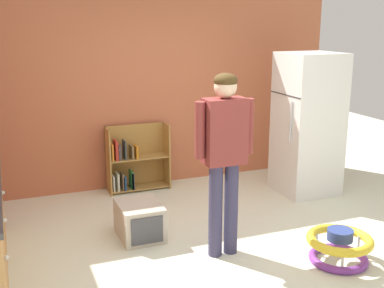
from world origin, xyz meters
name	(u,v)px	position (x,y,z in m)	size (l,w,h in m)	color
ground_plane	(223,256)	(0.00, 0.00, 0.00)	(12.00, 12.00, 0.00)	silver
back_wall	(149,84)	(0.00, 2.33, 1.35)	(5.20, 0.06, 2.70)	#BF6644
refrigerator	(308,124)	(1.76, 1.27, 0.89)	(0.73, 0.68, 1.78)	white
bookshelf	(133,162)	(-0.29, 2.15, 0.37)	(0.80, 0.28, 0.85)	#AC7F3F
standing_person	(224,148)	(0.02, 0.05, 1.04)	(0.57, 0.22, 1.72)	#393656
baby_walker	(339,246)	(0.94, -0.49, 0.16)	(0.60, 0.60, 0.32)	purple
pet_carrier	(140,220)	(-0.61, 0.70, 0.18)	(0.42, 0.55, 0.36)	#BFB39F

